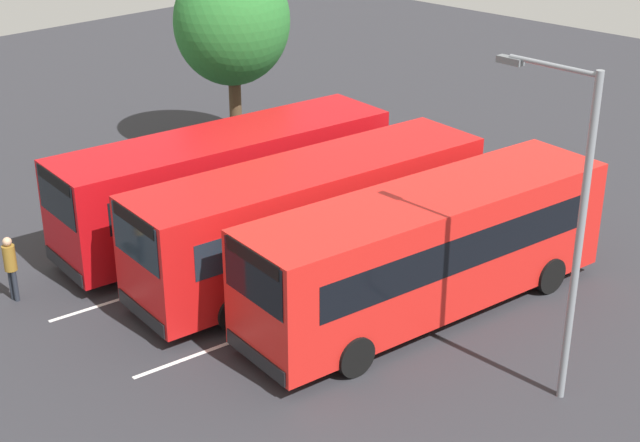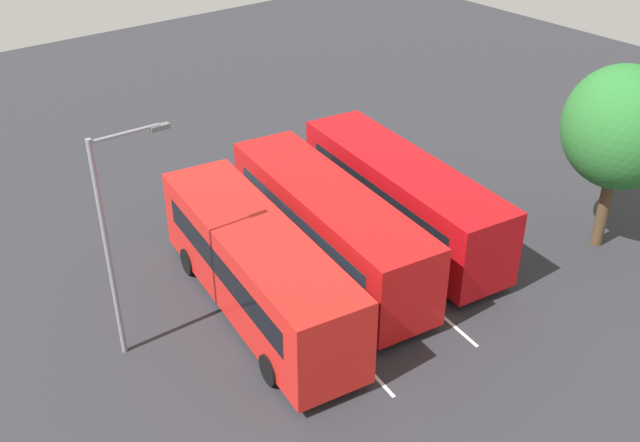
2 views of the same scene
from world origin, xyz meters
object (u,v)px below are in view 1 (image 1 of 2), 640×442
Objects in this scene: bus_center_left at (311,216)px; depot_tree at (232,22)px; street_lamp at (572,216)px; pedestrian at (10,263)px; bus_center_right at (427,248)px; bus_far_left at (226,181)px.

depot_tree reaches higher than bus_center_left.
street_lamp is at bearing 96.23° from bus_center_left.
bus_center_left is at bearing -40.62° from pedestrian.
street_lamp is at bearing 87.08° from bus_center_right.
street_lamp reaches higher than bus_center_right.
bus_center_right is 5.92× the size of pedestrian.
bus_far_left is 1.00× the size of bus_center_right.
street_lamp is at bearing 96.47° from bus_far_left.
street_lamp is at bearing -68.79° from pedestrian.
bus_far_left is at bearing -76.88° from bus_center_right.
bus_far_left is at bearing 0.58° from street_lamp.
pedestrian is (6.88, -7.82, -0.70)m from bus_center_right.
bus_center_left is at bearing 0.21° from street_lamp.
depot_tree is at bearing -124.90° from bus_far_left.
pedestrian is at bearing -0.39° from bus_far_left.
pedestrian is 13.76m from street_lamp.
depot_tree is at bearing -15.89° from street_lamp.
bus_far_left is 8.02m from depot_tree.
bus_far_left and bus_center_left have the same top height.
bus_far_left is 1.49× the size of depot_tree.
street_lamp reaches higher than pedestrian.
bus_center_right is 10.44m from pedestrian.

